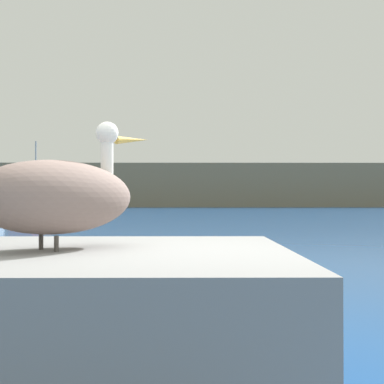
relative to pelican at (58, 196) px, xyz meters
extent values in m
plane|color=#194C93|center=(0.69, 0.15, -1.23)|extent=(260.00, 260.00, 0.00)
cube|color=#7F755B|center=(0.69, 62.16, 1.41)|extent=(140.00, 12.56, 5.28)
cube|color=gray|center=(-0.01, -0.01, -0.79)|extent=(3.08, 2.27, 0.87)
ellipsoid|color=gray|center=(-0.01, -0.01, -0.01)|extent=(1.20, 1.22, 0.49)
cylinder|color=white|center=(0.28, 0.29, 0.23)|extent=(0.09, 0.09, 0.34)
sphere|color=white|center=(0.28, 0.29, 0.45)|extent=(0.16, 0.16, 0.16)
cone|color=gold|center=(0.44, 0.46, 0.42)|extent=(0.26, 0.27, 0.09)
cylinder|color=#4C4742|center=(-0.12, 0.01, -0.31)|extent=(0.03, 0.03, 0.10)
cylinder|color=#4C4742|center=(0.02, -0.12, -0.31)|extent=(0.03, 0.03, 0.10)
cube|color=orange|center=(-12.51, 35.98, -0.52)|extent=(5.78, 3.45, 1.42)
cube|color=maroon|center=(-11.81, 35.75, 0.91)|extent=(2.46, 1.99, 1.43)
cylinder|color=#B2B2B2|center=(-10.95, 35.47, 2.26)|extent=(0.12, 0.12, 4.13)
cylinder|color=#3F382D|center=(-10.01, 35.16, 0.54)|extent=(0.10, 0.10, 0.70)
camera|label=1|loc=(0.86, -3.30, -0.01)|focal=46.73mm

